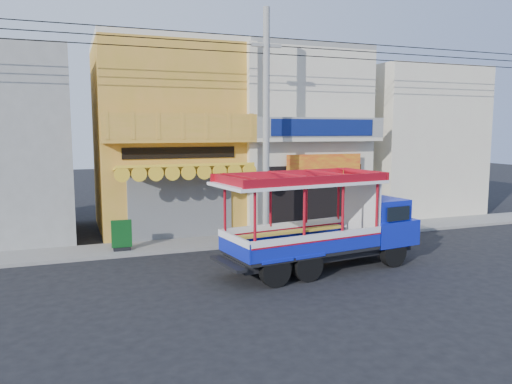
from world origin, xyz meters
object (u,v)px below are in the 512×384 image
songthaew_truck (333,222)px  green_sign (122,238)px  potted_plant_c (352,220)px  utility_pole (270,115)px  potted_plant_b (371,220)px

songthaew_truck → green_sign: (-6.25, 4.29, -0.93)m
songthaew_truck → potted_plant_c: size_ratio=7.95×
green_sign → potted_plant_c: 9.71m
utility_pole → potted_plant_c: (4.09, 0.58, -4.47)m
potted_plant_c → potted_plant_b: bearing=85.1°
green_sign → potted_plant_c: green_sign is taller
potted_plant_b → potted_plant_c: 0.82m
utility_pole → potted_plant_c: bearing=8.1°
songthaew_truck → green_sign: bearing=145.5°
utility_pole → songthaew_truck: utility_pole is taller
songthaew_truck → potted_plant_c: (3.46, 4.51, -0.96)m
songthaew_truck → potted_plant_c: bearing=52.5°
potted_plant_c → green_sign: bearing=-74.9°
songthaew_truck → potted_plant_c: songthaew_truck is taller
green_sign → potted_plant_b: (10.49, -0.04, -0.01)m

